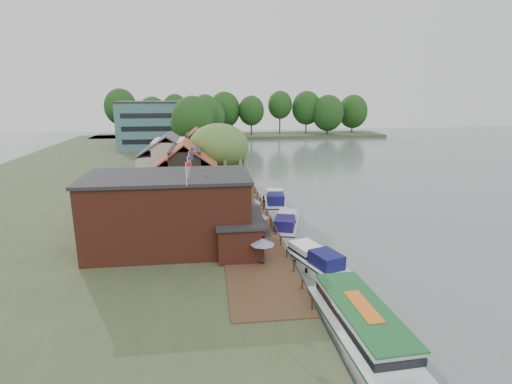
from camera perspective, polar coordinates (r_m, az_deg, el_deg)
name	(u,v)px	position (r m, az deg, el deg)	size (l,w,h in m)	color
ground	(326,245)	(43.17, 10.01, -7.54)	(260.00, 260.00, 0.00)	#556362
land_bank	(109,178)	(76.90, -20.30, 1.84)	(50.00, 140.00, 1.00)	#384728
quay_deck	(242,211)	(50.64, -1.97, -2.76)	(6.00, 50.00, 0.10)	#47301E
quay_rail	(263,206)	(51.28, 0.98, -2.01)	(0.20, 49.00, 1.00)	black
pub	(190,211)	(38.92, -9.37, -2.69)	(20.00, 11.00, 7.30)	maroon
hotel_block	(169,125)	(109.01, -12.38, 9.36)	(25.40, 12.40, 12.30)	#38666B
cottage_a	(186,174)	(53.37, -9.91, 2.57)	(8.60, 7.60, 8.50)	black
cottage_b	(170,161)	(63.39, -12.23, 4.30)	(9.60, 8.60, 8.50)	beige
cottage_c	(197,152)	(72.04, -8.45, 5.64)	(7.60, 7.60, 8.50)	black
willow	(219,160)	(58.06, -5.29, 4.63)	(8.60, 8.60, 10.43)	#476B2D
umbrella_0	(262,251)	(35.18, 0.93, -8.46)	(2.17, 2.17, 2.38)	navy
umbrella_1	(252,234)	(39.16, -0.55, -6.04)	(1.96, 1.96, 2.38)	navy
umbrella_2	(259,223)	(42.21, 0.36, -4.51)	(2.14, 2.14, 2.38)	navy
umbrella_3	(245,212)	(46.26, -1.63, -2.82)	(2.31, 2.31, 2.38)	navy
umbrella_4	(253,208)	(47.69, -0.48, -2.29)	(2.04, 2.04, 2.38)	navy
cruiser_0	(315,258)	(37.16, 8.40, -9.28)	(3.03, 9.39, 2.26)	white
cruiser_1	(286,222)	(46.20, 4.34, -4.36)	(3.08, 9.54, 2.30)	silver
cruiser_2	(275,199)	(55.76, 2.73, -0.99)	(3.22, 9.95, 2.42)	silver
tour_boat	(366,332)	(26.97, 15.46, -18.67)	(3.73, 13.22, 2.88)	silver
swan	(314,290)	(33.57, 8.26, -13.70)	(0.44, 0.44, 0.44)	white
bank_tree_0	(193,132)	(80.73, -9.01, 8.50)	(8.04, 8.04, 13.98)	#143811
bank_tree_1	(185,134)	(89.98, -10.05, 8.19)	(6.20, 6.20, 11.35)	#143811
bank_tree_2	(205,125)	(96.33, -7.30, 9.43)	(7.01, 7.01, 13.86)	#143811
bank_tree_3	(213,125)	(117.52, -6.10, 9.54)	(6.58, 6.58, 10.67)	#143811
bank_tree_4	(203,123)	(125.91, -7.52, 9.79)	(7.08, 7.08, 10.59)	#143811
bank_tree_5	(212,119)	(132.46, -6.27, 10.35)	(8.45, 8.45, 11.98)	#143811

